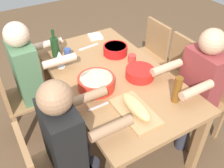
# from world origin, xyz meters

# --- Properties ---
(ground_plane) EXTENTS (8.00, 8.00, 0.00)m
(ground_plane) POSITION_xyz_m (0.00, 0.00, 0.00)
(ground_plane) COLOR brown
(dining_table) EXTENTS (1.62, 0.92, 0.74)m
(dining_table) POSITION_xyz_m (0.00, 0.00, 0.65)
(dining_table) COLOR #9E7044
(dining_table) RESTS_ON ground_plane
(chair_near_center) EXTENTS (0.40, 0.40, 0.85)m
(chair_near_center) POSITION_xyz_m (0.00, -0.78, 0.48)
(chair_near_center) COLOR #9E7044
(chair_near_center) RESTS_ON ground_plane
(chair_far_right) EXTENTS (0.40, 0.40, 0.85)m
(chair_far_right) POSITION_xyz_m (0.45, 0.78, 0.48)
(chair_far_right) COLOR #9E7044
(chair_far_right) RESTS_ON ground_plane
(diner_far_right) EXTENTS (0.41, 0.53, 1.20)m
(diner_far_right) POSITION_xyz_m (0.45, 0.60, 0.70)
(diner_far_right) COLOR #2D2D38
(diner_far_right) RESTS_ON ground_plane
(chair_near_left) EXTENTS (0.40, 0.40, 0.85)m
(chair_near_left) POSITION_xyz_m (-0.45, -0.78, 0.48)
(chair_near_left) COLOR #9E7044
(chair_near_left) RESTS_ON ground_plane
(diner_near_left) EXTENTS (0.41, 0.53, 1.20)m
(diner_near_left) POSITION_xyz_m (-0.45, -0.60, 0.70)
(diner_near_left) COLOR #2D2D38
(diner_near_left) RESTS_ON ground_plane
(chair_near_right) EXTENTS (0.40, 0.40, 0.85)m
(chair_near_right) POSITION_xyz_m (0.45, -0.78, 0.48)
(chair_near_right) COLOR #9E7044
(chair_near_right) RESTS_ON ground_plane
(diner_far_left) EXTENTS (0.41, 0.53, 1.20)m
(diner_far_left) POSITION_xyz_m (-0.45, 0.60, 0.70)
(diner_far_left) COLOR #2D2D38
(diner_far_left) RESTS_ON ground_plane
(serving_bowl_pasta) EXTENTS (0.30, 0.30, 0.10)m
(serving_bowl_pasta) POSITION_xyz_m (-0.10, 0.21, 0.80)
(serving_bowl_pasta) COLOR red
(serving_bowl_pasta) RESTS_ON dining_table
(serving_bowl_fruit) EXTENTS (0.25, 0.25, 0.09)m
(serving_bowl_fruit) POSITION_xyz_m (-0.16, -0.18, 0.79)
(serving_bowl_fruit) COLOR red
(serving_bowl_fruit) RESTS_ON dining_table
(serving_bowl_greens) EXTENTS (0.24, 0.24, 0.09)m
(serving_bowl_greens) POSITION_xyz_m (0.28, -0.20, 0.79)
(serving_bowl_greens) COLOR red
(serving_bowl_greens) RESTS_ON dining_table
(cutting_board) EXTENTS (0.40, 0.22, 0.02)m
(cutting_board) POSITION_xyz_m (-0.50, 0.10, 0.75)
(cutting_board) COLOR tan
(cutting_board) RESTS_ON dining_table
(bread_loaf) EXTENTS (0.32, 0.11, 0.09)m
(bread_loaf) POSITION_xyz_m (-0.50, 0.10, 0.81)
(bread_loaf) COLOR tan
(bread_loaf) RESTS_ON cutting_board
(wine_bottle) EXTENTS (0.08, 0.08, 0.29)m
(wine_bottle) POSITION_xyz_m (0.52, 0.32, 0.85)
(wine_bottle) COLOR #193819
(wine_bottle) RESTS_ON dining_table
(beer_bottle) EXTENTS (0.06, 0.06, 0.22)m
(beer_bottle) POSITION_xyz_m (-0.54, -0.24, 0.85)
(beer_bottle) COLOR brown
(beer_bottle) RESTS_ON dining_table
(wine_glass) EXTENTS (0.08, 0.08, 0.17)m
(wine_glass) POSITION_xyz_m (0.33, 0.34, 0.86)
(wine_glass) COLOR silver
(wine_glass) RESTS_ON dining_table
(cup_near_center) EXTENTS (0.08, 0.08, 0.08)m
(cup_near_center) POSITION_xyz_m (0.07, -0.26, 0.78)
(cup_near_center) COLOR red
(cup_near_center) RESTS_ON dining_table
(cup_far_right) EXTENTS (0.07, 0.07, 0.09)m
(cup_far_right) POSITION_xyz_m (0.46, 0.22, 0.78)
(cup_far_right) COLOR #334C8C
(cup_far_right) RESTS_ON dining_table
(fork_far_left) EXTENTS (0.02, 0.17, 0.01)m
(fork_far_left) POSITION_xyz_m (-0.31, 0.30, 0.74)
(fork_far_left) COLOR silver
(fork_far_left) RESTS_ON dining_table
(carving_knife) EXTENTS (0.05, 0.23, 0.01)m
(carving_knife) POSITION_xyz_m (0.53, -0.03, 0.74)
(carving_knife) COLOR silver
(carving_knife) RESTS_ON dining_table
(napkin_stack) EXTENTS (0.16, 0.16, 0.02)m
(napkin_stack) POSITION_xyz_m (0.69, -0.19, 0.75)
(napkin_stack) COLOR white
(napkin_stack) RESTS_ON dining_table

